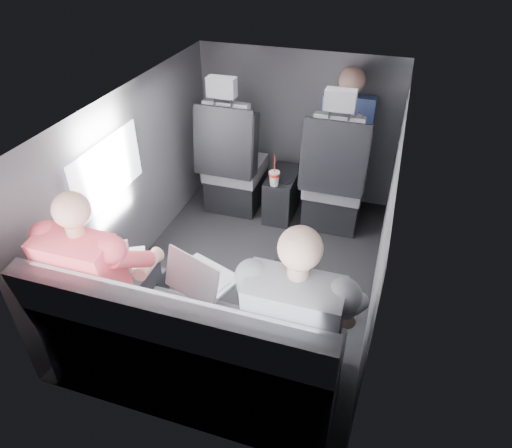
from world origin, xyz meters
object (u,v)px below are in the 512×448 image
(soda_cup, at_px, (274,178))
(passenger_front_right, at_px, (346,133))
(laptop_black, at_px, (301,292))
(center_console, at_px, (282,194))
(passenger_rear_right, at_px, (299,321))
(front_seat_left, at_px, (233,169))
(passenger_rear_left, at_px, (104,278))
(rear_bench, at_px, (191,353))
(laptop_white, at_px, (114,260))
(laptop_silver, at_px, (200,277))
(front_seat_right, at_px, (334,185))

(soda_cup, height_order, passenger_front_right, passenger_front_right)
(laptop_black, bearing_deg, passenger_front_right, 91.79)
(center_console, xyz_separation_m, passenger_rear_right, (0.57, -1.85, 0.45))
(laptop_black, bearing_deg, front_seat_left, 121.57)
(passenger_rear_left, bearing_deg, passenger_rear_right, -0.03)
(rear_bench, height_order, laptop_white, rear_bench)
(laptop_silver, height_order, passenger_rear_right, passenger_rear_right)
(front_seat_right, xyz_separation_m, passenger_front_right, (0.02, 0.26, 0.36))
(front_seat_left, xyz_separation_m, center_console, (0.45, 0.04, -0.20))
(laptop_black, bearing_deg, passenger_rear_right, -79.58)
(soda_cup, bearing_deg, rear_bench, -89.18)
(rear_bench, bearing_deg, front_seat_left, 103.31)
(center_console, xyz_separation_m, laptop_white, (-0.57, -1.70, 0.43))
(passenger_rear_left, bearing_deg, rear_bench, -10.08)
(center_console, relative_size, laptop_silver, 1.11)
(passenger_rear_right, xyz_separation_m, passenger_front_right, (-0.10, 2.07, 0.11))
(passenger_front_right, bearing_deg, front_seat_left, -164.34)
(front_seat_right, relative_size, soda_cup, 4.62)
(front_seat_right, bearing_deg, laptop_white, -121.63)
(soda_cup, xyz_separation_m, passenger_rear_right, (0.59, -1.65, 0.18))
(passenger_front_right, bearing_deg, soda_cup, -139.85)
(laptop_white, relative_size, passenger_rear_right, 0.31)
(laptop_white, bearing_deg, laptop_black, 3.38)
(passenger_rear_left, bearing_deg, laptop_silver, 17.99)
(laptop_black, distance_m, passenger_rear_left, 1.08)
(laptop_silver, bearing_deg, rear_bench, -82.98)
(laptop_white, height_order, laptop_silver, laptop_silver)
(center_console, height_order, passenger_front_right, passenger_front_right)
(front_seat_left, height_order, laptop_silver, front_seat_left)
(front_seat_left, distance_m, passenger_rear_right, 2.09)
(rear_bench, bearing_deg, center_console, 90.00)
(laptop_white, bearing_deg, passenger_front_right, 61.48)
(center_console, bearing_deg, passenger_front_right, 24.89)
(laptop_white, xyz_separation_m, passenger_rear_right, (1.14, -0.15, 0.02))
(passenger_front_right, bearing_deg, laptop_black, -88.21)
(soda_cup, relative_size, laptop_black, 0.62)
(front_seat_left, distance_m, front_seat_right, 0.90)
(front_seat_left, bearing_deg, laptop_white, -94.13)
(front_seat_right, height_order, passenger_rear_left, front_seat_right)
(passenger_front_right, bearing_deg, front_seat_right, -94.45)
(laptop_silver, bearing_deg, front_seat_right, 73.66)
(laptop_white, distance_m, passenger_rear_left, 0.16)
(passenger_rear_right, bearing_deg, soda_cup, 109.78)
(front_seat_left, bearing_deg, front_seat_right, 0.00)
(soda_cup, distance_m, passenger_rear_right, 1.76)
(front_seat_left, relative_size, front_seat_right, 1.00)
(soda_cup, height_order, laptop_silver, laptop_silver)
(laptop_silver, distance_m, laptop_black, 0.56)
(center_console, bearing_deg, soda_cup, -97.14)
(laptop_white, relative_size, laptop_black, 0.90)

